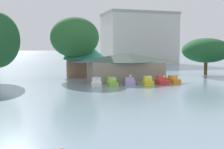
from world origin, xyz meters
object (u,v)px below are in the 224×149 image
green_roof_pavilion (83,55)px  background_building_block (139,38)px  pedal_boat_red (162,81)px  pedal_boat_orange (173,80)px  boathouse (126,66)px  pedal_boat_white (97,83)px  shoreline_tree_mid (75,37)px  pedal_boat_lime (112,82)px  pedal_boat_yellow (148,82)px  shoreline_tree_right (206,50)px  pedal_boat_lavender (130,82)px

green_roof_pavilion → background_building_block: bearing=55.9°
pedal_boat_red → pedal_boat_orange: (2.93, 1.35, -0.04)m
pedal_boat_orange → background_building_block: background_building_block is taller
boathouse → pedal_boat_white: bearing=-143.9°
pedal_boat_orange → shoreline_tree_mid: shoreline_tree_mid is taller
pedal_boat_red → green_roof_pavilion: 20.33m
pedal_boat_white → boathouse: 8.73m
pedal_boat_orange → green_roof_pavilion: (-12.63, 16.07, 4.00)m
pedal_boat_white → pedal_boat_red: size_ratio=1.19×
pedal_boat_lime → boathouse: boathouse is taller
pedal_boat_white → shoreline_tree_mid: bearing=-162.0°
boathouse → pedal_boat_yellow: bearing=-76.9°
pedal_boat_lime → background_building_block: 73.94m
pedal_boat_yellow → shoreline_tree_right: shoreline_tree_right is taller
boathouse → pedal_boat_lime: bearing=-131.6°
pedal_boat_lime → pedal_boat_white: bearing=-77.9°
shoreline_tree_right → shoreline_tree_mid: bearing=175.5°
pedal_boat_yellow → pedal_boat_orange: 5.99m
pedal_boat_lavender → green_roof_pavilion: size_ratio=0.30×
pedal_boat_lavender → boathouse: 5.29m
pedal_boat_white → background_building_block: 75.44m
pedal_boat_red → pedal_boat_white: bearing=-91.6°
background_building_block → pedal_boat_lime: bearing=-116.1°
boathouse → shoreline_tree_mid: bearing=129.7°
pedal_boat_orange → background_building_block: size_ratio=0.11×
pedal_boat_red → boathouse: size_ratio=0.16×
pedal_boat_white → pedal_boat_red: bearing=100.1°
shoreline_tree_mid → shoreline_tree_right: 29.83m
pedal_boat_white → shoreline_tree_mid: 16.23m
pedal_boat_red → background_building_block: (23.90, 66.97, 9.73)m
green_roof_pavilion → shoreline_tree_mid: size_ratio=0.84×
pedal_boat_lavender → pedal_boat_lime: bearing=-72.9°
pedal_boat_white → pedal_boat_orange: (14.00, 0.50, -0.02)m
pedal_boat_lavender → pedal_boat_orange: bearing=108.8°
shoreline_tree_mid → boathouse: bearing=-50.3°
pedal_boat_yellow → boathouse: boathouse is taller
boathouse → background_building_block: 67.74m
pedal_boat_lime → background_building_block: background_building_block is taller
pedal_boat_red → shoreline_tree_right: size_ratio=0.21×
pedal_boat_yellow → background_building_block: background_building_block is taller
background_building_block → pedal_boat_lavender: bearing=-113.9°
pedal_boat_yellow → background_building_block: bearing=171.3°
pedal_boat_lime → pedal_boat_lavender: bearing=94.9°
pedal_boat_yellow → boathouse: bearing=-154.0°
pedal_boat_yellow → shoreline_tree_right: bearing=135.9°
shoreline_tree_mid → background_building_block: size_ratio=0.43×
green_roof_pavilion → pedal_boat_white: bearing=-94.7°
pedal_boat_lavender → pedal_boat_red: 5.42m
shoreline_tree_right → background_building_block: background_building_block is taller
pedal_boat_lime → green_roof_pavilion: bearing=-170.1°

